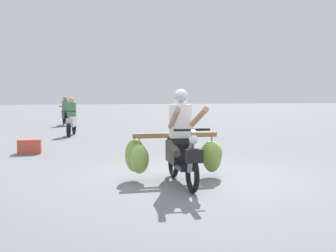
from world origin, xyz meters
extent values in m
plane|color=slate|center=(0.00, 0.00, 0.00)|extent=(120.00, 120.00, 0.00)
torus|color=black|center=(-0.28, -0.88, 0.28)|extent=(0.08, 0.56, 0.56)
torus|color=black|center=(-0.28, 0.32, 0.28)|extent=(0.08, 0.56, 0.56)
cube|color=black|center=(-0.28, -0.38, 0.32)|extent=(0.24, 0.56, 0.08)
cube|color=black|center=(-0.28, 0.02, 0.50)|extent=(0.28, 0.64, 0.36)
cube|color=black|center=(-0.28, -0.06, 0.72)|extent=(0.26, 0.60, 0.10)
cylinder|color=gray|center=(-0.28, -0.82, 0.62)|extent=(0.07, 0.28, 0.69)
cylinder|color=black|center=(-0.28, -0.86, 0.96)|extent=(0.56, 0.04, 0.04)
sphere|color=silver|center=(-0.28, -0.94, 0.82)|extent=(0.14, 0.14, 0.14)
cube|color=black|center=(-0.28, -0.98, 0.58)|extent=(0.24, 0.16, 0.20)
cube|color=black|center=(-0.28, -0.88, 0.58)|extent=(0.10, 0.28, 0.04)
cube|color=olive|center=(-0.28, 0.17, 0.78)|extent=(1.50, 0.11, 0.08)
cube|color=olive|center=(-0.28, 0.35, 0.75)|extent=(1.35, 0.09, 0.06)
ellipsoid|color=#80A343|center=(-0.98, 0.27, 0.43)|extent=(0.39, 0.36, 0.58)
cylinder|color=#998459|center=(-0.98, 0.27, 0.74)|extent=(0.02, 0.02, 0.10)
ellipsoid|color=#8BAF4E|center=(-0.93, 0.09, 0.39)|extent=(0.34, 0.31, 0.50)
cylinder|color=#998459|center=(-0.93, 0.09, 0.70)|extent=(0.02, 0.02, 0.18)
ellipsoid|color=#8DB04F|center=(0.42, 0.26, 0.41)|extent=(0.47, 0.44, 0.46)
cylinder|color=#998459|center=(0.42, 0.26, 0.70)|extent=(0.02, 0.02, 0.18)
ellipsoid|color=olive|center=(0.37, 0.08, 0.38)|extent=(0.35, 0.32, 0.55)
cylinder|color=#998459|center=(0.37, 0.08, 0.71)|extent=(0.02, 0.02, 0.16)
cube|color=silver|center=(-0.28, -0.18, 1.05)|extent=(0.34, 0.22, 0.56)
sphere|color=silver|center=(-0.28, -0.20, 1.46)|extent=(0.24, 0.24, 0.24)
cylinder|color=tan|center=(-0.09, -0.52, 1.11)|extent=(0.14, 0.72, 0.39)
cylinder|color=tan|center=(-0.48, -0.52, 1.11)|extent=(0.15, 0.72, 0.39)
cylinder|color=#4C4238|center=(-0.14, -0.30, 0.62)|extent=(0.13, 0.44, 0.27)
cylinder|color=#4C4238|center=(-0.42, -0.30, 0.62)|extent=(0.13, 0.44, 0.27)
torus|color=black|center=(-2.16, 7.88, 0.26)|extent=(0.17, 0.53, 0.52)
torus|color=black|center=(-1.96, 8.97, 0.26)|extent=(0.17, 0.53, 0.52)
cube|color=silver|center=(-2.04, 8.52, 0.50)|extent=(0.39, 0.93, 0.32)
cylinder|color=black|center=(-2.15, 7.93, 0.92)|extent=(0.50, 0.12, 0.04)
cube|color=#4C7F51|center=(-2.04, 8.54, 0.95)|extent=(0.33, 0.25, 0.52)
sphere|color=tan|center=(-2.04, 8.52, 1.30)|extent=(0.20, 0.20, 0.20)
torus|color=black|center=(-2.43, 14.30, 0.26)|extent=(0.15, 0.53, 0.52)
torus|color=black|center=(-2.28, 13.21, 0.26)|extent=(0.15, 0.53, 0.52)
cube|color=black|center=(-2.34, 13.65, 0.50)|extent=(0.36, 0.92, 0.32)
cylinder|color=black|center=(-2.43, 14.25, 0.92)|extent=(0.50, 0.10, 0.04)
cube|color=#4C7F51|center=(-2.34, 13.63, 0.95)|extent=(0.32, 0.24, 0.52)
sphere|color=#9E7051|center=(-2.34, 13.65, 1.30)|extent=(0.20, 0.20, 0.20)
cube|color=#CC4C38|center=(-3.10, 4.10, 0.18)|extent=(0.56, 0.40, 0.36)
camera|label=1|loc=(-2.04, -6.69, 1.48)|focal=43.44mm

